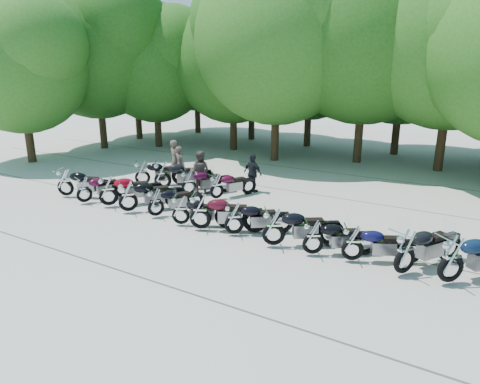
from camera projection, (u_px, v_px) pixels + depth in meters
The scene contains 34 objects.
ground at pixel (215, 239), 12.94m from camera, with size 90.00×90.00×0.00m, color gray.
tree_0 at pixel (135, 61), 29.71m from camera, with size 7.50×7.50×9.21m.
tree_1 at pixel (155, 66), 26.72m from camera, with size 6.97×6.97×8.55m.
tree_2 at pixel (233, 62), 25.61m from camera, with size 7.31×7.31×8.97m.
tree_3 at pixel (277, 41), 22.20m from camera, with size 8.70×8.70×10.67m.
tree_4 at pixel (367, 34), 21.61m from camera, with size 9.13×9.13×11.20m.
tree_5 at pixel (456, 32), 19.71m from camera, with size 9.04×9.04×11.10m.
tree_9 at pixel (196, 60), 32.56m from camera, with size 7.59×7.59×9.32m.
tree_10 at pixel (252, 58), 29.43m from camera, with size 7.78×7.78×9.55m.
tree_11 at pixel (311, 59), 26.80m from camera, with size 7.56×7.56×9.28m.
tree_12 at pixel (404, 54), 24.03m from camera, with size 7.88×7.88×9.67m.
tree_16 at pixel (19, 66), 22.13m from camera, with size 6.97×6.97×8.55m.
tree_17 at pixel (96, 50), 25.91m from camera, with size 8.31×8.31×10.20m.
motorcycle_0 at pixel (65, 181), 16.91m from camera, with size 0.71×2.34×1.32m, color black, non-canonical shape.
motorcycle_1 at pixel (84, 189), 16.13m from camera, with size 0.64×2.09×1.18m, color #3E0820, non-canonical shape.
motorcycle_2 at pixel (108, 190), 15.71m from camera, with size 0.73×2.38×1.35m, color maroon, non-canonical shape.
motorcycle_3 at pixel (128, 195), 15.07m from camera, with size 0.71×2.35×1.33m, color black, non-canonical shape.
motorcycle_4 at pixel (156, 201), 14.63m from camera, with size 0.62×2.05×1.16m, color black, non-canonical shape.
motorcycle_5 at pixel (181, 209), 13.85m from camera, with size 0.62×2.03×1.15m, color black, non-canonical shape.
motorcycle_6 at pixel (200, 210), 13.41m from camera, with size 0.73×2.39×1.35m, color #3F0814, non-canonical shape.
motorcycle_7 at pixel (234, 217), 13.03m from camera, with size 0.64×2.09×1.18m, color black, non-canonical shape.
motorcycle_8 at pixel (274, 226), 12.16m from camera, with size 0.70×2.31×1.31m, color black, non-canonical shape.
motorcycle_9 at pixel (313, 236), 11.62m from camera, with size 0.62×2.04×1.15m, color black, non-canonical shape.
motorcycle_10 at pixel (353, 242), 11.23m from camera, with size 0.62×2.04×1.15m, color #0C0C35, non-canonical shape.
motorcycle_11 at pixel (405, 250), 10.47m from camera, with size 0.73×2.39×1.35m, color black, non-canonical shape.
motorcycle_12 at pixel (452, 258), 10.02m from camera, with size 0.75×2.46×1.39m, color #0B1A32, non-canonical shape.
motorcycle_14 at pixel (142, 172), 18.51m from camera, with size 0.69×2.27×1.29m, color black, non-canonical shape.
motorcycle_15 at pixel (162, 174), 17.90m from camera, with size 0.76×2.50×1.41m, color black, non-canonical shape.
motorcycle_16 at pixel (189, 181), 17.09m from camera, with size 0.65×2.15×1.22m, color #32061F, non-canonical shape.
motorcycle_17 at pixel (217, 185), 16.61m from camera, with size 0.63×2.06×1.17m, color #3D081D, non-canonical shape.
rider_0 at pixel (175, 160), 19.40m from camera, with size 0.68×0.45×1.87m, color brown.
rider_1 at pixel (200, 172), 17.51m from camera, with size 0.85×0.67×1.76m, color #4F3F38.
rider_2 at pixel (253, 173), 17.60m from camera, with size 0.94×0.39×1.60m, color black.
rider_3 at pixel (180, 165), 19.01m from camera, with size 0.61×0.40×1.66m, color #503D39.
Camera 1 is at (6.84, -9.93, 4.97)m, focal length 32.00 mm.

